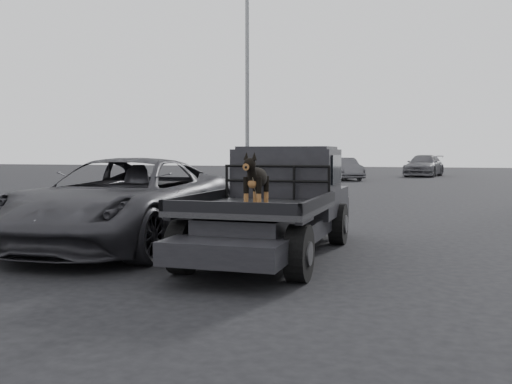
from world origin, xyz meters
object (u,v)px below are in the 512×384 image
(flatbed_ute, at_px, (273,228))
(distant_car_b, at_px, (424,166))
(parked_suv, at_px, (125,202))
(dog, at_px, (256,182))
(floodlight_near, at_px, (247,30))
(distant_car_a, at_px, (343,169))

(flatbed_ute, xyz_separation_m, distant_car_b, (1.83, 33.17, 0.29))
(parked_suv, bearing_deg, flatbed_ute, -8.39)
(dog, bearing_deg, distant_car_b, 87.27)
(distant_car_b, bearing_deg, flatbed_ute, -82.93)
(flatbed_ute, height_order, parked_suv, parked_suv)
(flatbed_ute, xyz_separation_m, parked_suv, (-2.88, 0.26, 0.34))
(parked_suv, bearing_deg, floodlight_near, 96.78)
(parked_suv, xyz_separation_m, distant_car_b, (4.72, 32.92, -0.04))
(flatbed_ute, relative_size, parked_suv, 0.94)
(dog, distance_m, distant_car_b, 34.71)
(flatbed_ute, height_order, distant_car_a, distant_car_a)
(dog, height_order, distant_car_a, dog)
(flatbed_ute, bearing_deg, floodlight_near, 109.64)
(dog, bearing_deg, flatbed_ute, 96.84)
(distant_car_a, height_order, floodlight_near, floodlight_near)
(distant_car_b, height_order, floodlight_near, floodlight_near)
(dog, distance_m, distant_car_a, 27.84)
(distant_car_a, bearing_deg, distant_car_b, 29.93)
(flatbed_ute, relative_size, distant_car_a, 1.30)
(distant_car_b, bearing_deg, parked_suv, -87.92)
(dog, height_order, parked_suv, dog)
(distant_car_b, distance_m, floodlight_near, 19.91)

